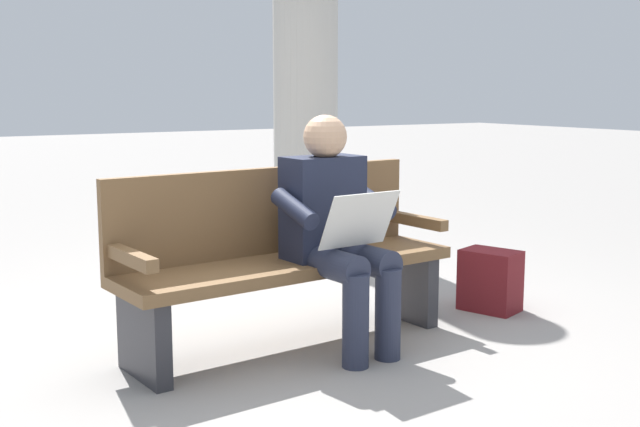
% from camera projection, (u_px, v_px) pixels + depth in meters
% --- Properties ---
extents(ground_plane, '(40.00, 40.00, 0.00)m').
position_uv_depth(ground_plane, '(290.00, 345.00, 4.10)').
color(ground_plane, gray).
extents(bench_near, '(1.83, 0.61, 0.90)m').
position_uv_depth(bench_near, '(282.00, 256.00, 4.09)').
color(bench_near, brown).
rests_on(bench_near, ground).
extents(person_seated, '(0.59, 0.59, 1.18)m').
position_uv_depth(person_seated, '(336.00, 226.00, 3.97)').
color(person_seated, '#1E2338').
rests_on(person_seated, ground).
extents(backpack, '(0.34, 0.38, 0.36)m').
position_uv_depth(backpack, '(491.00, 281.00, 4.73)').
color(backpack, maroon).
rests_on(backpack, ground).
extents(support_pillar, '(0.56, 0.56, 3.71)m').
position_uv_depth(support_pillar, '(305.00, 24.00, 6.79)').
color(support_pillar, '#B2AFA8').
rests_on(support_pillar, ground).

